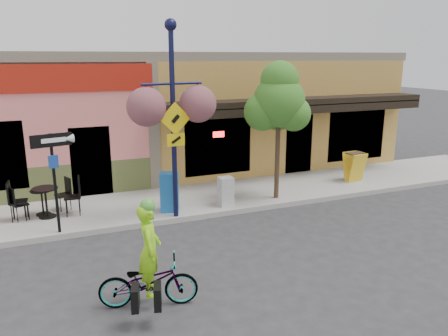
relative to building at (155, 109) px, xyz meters
name	(u,v)px	position (x,y,z in m)	size (l,w,h in m)	color
ground	(223,223)	(0.00, -7.50, -2.25)	(90.00, 90.00, 0.00)	#2D2D30
sidewalk	(199,199)	(0.00, -5.50, -2.17)	(24.00, 3.00, 0.15)	#9E9B93
curb	(216,214)	(0.00, -6.95, -2.17)	(24.00, 0.12, 0.15)	#A8A59E
building	(155,109)	(0.00, 0.00, 0.00)	(18.20, 8.20, 4.50)	#EB7874
bicycle	(148,282)	(-2.74, -10.68, -1.79)	(0.61, 1.76, 0.93)	maroon
cyclist_rider	(150,263)	(-2.69, -10.68, -1.42)	(0.61, 0.40, 1.66)	#90E418
lamp_post	(173,122)	(-1.13, -6.85, 0.46)	(1.64, 0.65, 5.12)	#111336
one_way_sign	(55,184)	(-4.11, -6.85, -0.87)	(0.95, 0.21, 2.47)	black
cafe_set_left	(46,198)	(-4.37, -5.63, -1.56)	(1.79, 0.89, 1.07)	black
cafe_set_right	(42,199)	(-4.47, -5.38, -1.64)	(1.54, 0.77, 0.93)	black
newspaper_box_blue	(170,192)	(-1.17, -6.39, -1.55)	(0.49, 0.44, 1.10)	#1C61AA
newspaper_box_grey	(226,191)	(0.47, -6.54, -1.68)	(0.39, 0.36, 0.84)	#BDBDBD
street_tree	(278,131)	(2.17, -6.48, -0.02)	(1.62, 1.62, 4.16)	#3D7A26
sandwich_board	(358,168)	(5.57, -6.04, -1.59)	(0.61, 0.45, 1.01)	yellow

